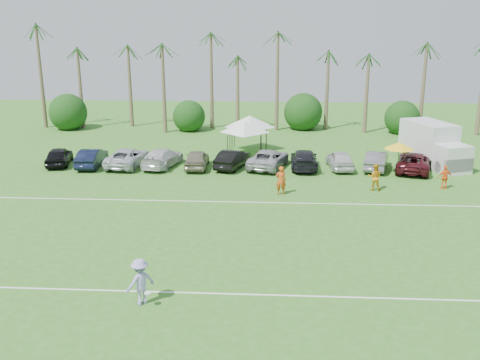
{
  "coord_description": "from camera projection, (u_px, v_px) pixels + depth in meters",
  "views": [
    {
      "loc": [
        2.57,
        -17.97,
        10.78
      ],
      "look_at": [
        0.75,
        13.5,
        1.6
      ],
      "focal_mm": 40.0,
      "sensor_mm": 36.0,
      "label": 1
    }
  ],
  "objects": [
    {
      "name": "parked_car_10",
      "position": [
        414.0,
        162.0,
        40.74
      ],
      "size": [
        3.82,
        5.66,
        1.44
      ],
      "primitive_type": "imported",
      "rotation": [
        0.0,
        0.0,
        2.84
      ],
      "color": "#4A1119",
      "rests_on": "ground"
    },
    {
      "name": "ground",
      "position": [
        200.0,
        319.0,
        20.38
      ],
      "size": [
        120.0,
        120.0,
        0.0
      ],
      "primitive_type": "plane",
      "color": "#336D20",
      "rests_on": "ground"
    },
    {
      "name": "parked_car_6",
      "position": [
        268.0,
        159.0,
        41.73
      ],
      "size": [
        3.64,
        5.62,
        1.44
      ],
      "primitive_type": "imported",
      "rotation": [
        0.0,
        0.0,
        2.88
      ],
      "color": "#A8A8AA",
      "rests_on": "ground"
    },
    {
      "name": "palm_tree_7",
      "position": [
        326.0,
        32.0,
        53.54
      ],
      "size": [
        2.4,
        2.4,
        11.9
      ],
      "color": "brown",
      "rests_on": "ground"
    },
    {
      "name": "sideline_player_c",
      "position": [
        445.0,
        177.0,
        36.29
      ],
      "size": [
        0.99,
        0.48,
        1.64
      ],
      "primitive_type": "imported",
      "rotation": [
        0.0,
        0.0,
        3.22
      ],
      "color": "orange",
      "rests_on": "ground"
    },
    {
      "name": "palm_tree_4",
      "position": [
        208.0,
        58.0,
        54.93
      ],
      "size": [
        2.4,
        2.4,
        8.9
      ],
      "color": "brown",
      "rests_on": "ground"
    },
    {
      "name": "parked_car_2",
      "position": [
        127.0,
        157.0,
        42.17
      ],
      "size": [
        2.85,
        5.38,
        1.44
      ],
      "primitive_type": "imported",
      "rotation": [
        0.0,
        0.0,
        3.05
      ],
      "color": "silver",
      "rests_on": "ground"
    },
    {
      "name": "palm_tree_6",
      "position": [
        286.0,
        41.0,
        54.0
      ],
      "size": [
        2.4,
        2.4,
        10.9
      ],
      "color": "brown",
      "rests_on": "ground"
    },
    {
      "name": "sideline_player_b",
      "position": [
        375.0,
        177.0,
        35.95
      ],
      "size": [
        1.0,
        0.84,
        1.83
      ],
      "primitive_type": "imported",
      "rotation": [
        0.0,
        0.0,
        2.96
      ],
      "color": "orange",
      "rests_on": "ground"
    },
    {
      "name": "palm_tree_9",
      "position": [
        426.0,
        50.0,
        53.46
      ],
      "size": [
        2.4,
        2.4,
        9.9
      ],
      "color": "brown",
      "rests_on": "ground"
    },
    {
      "name": "market_umbrella",
      "position": [
        399.0,
        146.0,
        39.34
      ],
      "size": [
        2.21,
        2.21,
        2.46
      ],
      "color": "black",
      "rests_on": "ground"
    },
    {
      "name": "palm_tree_1",
      "position": [
        83.0,
        49.0,
        55.41
      ],
      "size": [
        2.4,
        2.4,
        9.9
      ],
      "color": "brown",
      "rests_on": "ground"
    },
    {
      "name": "bush_tree_0",
      "position": [
        73.0,
        110.0,
        58.31
      ],
      "size": [
        4.0,
        4.0,
        4.0
      ],
      "color": "brown",
      "rests_on": "ground"
    },
    {
      "name": "box_truck",
      "position": [
        434.0,
        143.0,
        42.24
      ],
      "size": [
        4.4,
        6.88,
        3.32
      ],
      "rotation": [
        0.0,
        0.0,
        0.33
      ],
      "color": "silver",
      "rests_on": "ground"
    },
    {
      "name": "palm_tree_8",
      "position": [
        375.0,
        59.0,
        53.99
      ],
      "size": [
        2.4,
        2.4,
        8.9
      ],
      "color": "brown",
      "rests_on": "ground"
    },
    {
      "name": "palm_tree_2",
      "position": [
        130.0,
        41.0,
        54.89
      ],
      "size": [
        2.4,
        2.4,
        10.9
      ],
      "color": "brown",
      "rests_on": "ground"
    },
    {
      "name": "frisbee_player",
      "position": [
        140.0,
        282.0,
        21.21
      ],
      "size": [
        1.4,
        1.38,
        1.94
      ],
      "rotation": [
        0.0,
        0.0,
        3.9
      ],
      "color": "#9B94D2",
      "rests_on": "ground"
    },
    {
      "name": "parked_car_7",
      "position": [
        304.0,
        159.0,
        41.59
      ],
      "size": [
        2.14,
        5.01,
        1.44
      ],
      "primitive_type": "imported",
      "rotation": [
        0.0,
        0.0,
        3.12
      ],
      "color": "black",
      "rests_on": "ground"
    },
    {
      "name": "field_lines",
      "position": [
        220.0,
        238.0,
        28.04
      ],
      "size": [
        80.0,
        12.1,
        0.01
      ],
      "color": "white",
      "rests_on": "ground"
    },
    {
      "name": "parked_car_9",
      "position": [
        376.0,
        160.0,
        41.2
      ],
      "size": [
        2.63,
        4.62,
        1.44
      ],
      "primitive_type": "imported",
      "rotation": [
        0.0,
        0.0,
        2.87
      ],
      "color": "slate",
      "rests_on": "ground"
    },
    {
      "name": "sideline_player_a",
      "position": [
        281.0,
        180.0,
        35.04
      ],
      "size": [
        0.74,
        0.52,
        1.92
      ],
      "primitive_type": "imported",
      "rotation": [
        0.0,
        0.0,
        3.22
      ],
      "color": "#D24B17",
      "rests_on": "ground"
    },
    {
      "name": "bush_tree_1",
      "position": [
        191.0,
        111.0,
        57.59
      ],
      "size": [
        4.0,
        4.0,
        4.0
      ],
      "color": "brown",
      "rests_on": "ground"
    },
    {
      "name": "bush_tree_2",
      "position": [
        303.0,
        112.0,
        56.92
      ],
      "size": [
        4.0,
        4.0,
        4.0
      ],
      "color": "brown",
      "rests_on": "ground"
    },
    {
      "name": "canopy_tent_right",
      "position": [
        250.0,
        116.0,
        46.73
      ],
      "size": [
        4.51,
        4.51,
        3.66
      ],
      "color": "black",
      "rests_on": "ground"
    },
    {
      "name": "parked_car_8",
      "position": [
        340.0,
        160.0,
        41.42
      ],
      "size": [
        1.98,
        4.33,
        1.44
      ],
      "primitive_type": "imported",
      "rotation": [
        0.0,
        0.0,
        3.21
      ],
      "color": "silver",
      "rests_on": "ground"
    },
    {
      "name": "palm_tree_3",
      "position": [
        168.0,
        32.0,
        54.43
      ],
      "size": [
        2.4,
        2.4,
        11.9
      ],
      "color": "brown",
      "rests_on": "ground"
    },
    {
      "name": "parked_car_3",
      "position": [
        162.0,
        158.0,
        42.03
      ],
      "size": [
        2.99,
        5.27,
        1.44
      ],
      "primitive_type": "imported",
      "rotation": [
        0.0,
        0.0,
        2.94
      ],
      "color": "silver",
      "rests_on": "ground"
    },
    {
      "name": "bush_tree_3",
      "position": [
        398.0,
        113.0,
        56.37
      ],
      "size": [
        4.0,
        4.0,
        4.0
      ],
      "color": "brown",
      "rests_on": "ground"
    },
    {
      "name": "canopy_tent_left",
      "position": [
        245.0,
        121.0,
        45.1
      ],
      "size": [
        4.27,
        4.27,
        3.46
      ],
      "color": "black",
      "rests_on": "ground"
    },
    {
      "name": "palm_tree_0",
      "position": [
        37.0,
        57.0,
        55.93
      ],
      "size": [
        2.4,
        2.4,
        8.9
      ],
      "color": "brown",
      "rests_on": "ground"
    },
    {
      "name": "palm_tree_10",
      "position": [
        478.0,
        41.0,
        52.94
      ],
      "size": [
        2.4,
        2.4,
        10.9
      ],
      "color": "brown",
      "rests_on": "ground"
    },
    {
      "name": "parked_car_4",
      "position": [
        197.0,
        159.0,
        41.58
      ],
      "size": [
        1.84,
        4.28,
        1.44
      ],
      "primitive_type": "imported",
      "rotation": [
        0.0,
        0.0,
        3.17
      ],
      "color": "gray",
      "rests_on": "ground"
    },
    {
      "name": "palm_tree_5",
      "position": [
        247.0,
        49.0,
        54.46
      ],
      "size": [
        2.4,
        2.4,
        9.9
      ],
      "color": "brown",
      "rests_on": "ground"
    },
    {
      "name": "parked_car_5",
      "position": [
        233.0,
        159.0,
        41.66
      ],
      "size": [
        2.75,
        4.63,
        1.44
      ],
      "primitive_type": "imported",
      "rotation": [
        0.0,
        0.0,
        2.84
      ],
      "color": "black",
      "rests_on": "ground"
    },
    {
      "name": "parked_car_1",
      "position": [
        92.0,
        158.0,
        42.03
      ],
      "size": [
        1.68,
        4.42,
        1.44
      ],
      "primitive_type": "imported",
      "rotation": [
        0.0,
        0.0,
        3.18
      ],
      "color": "black",
      "rests_on": "ground"
    },
    {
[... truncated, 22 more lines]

